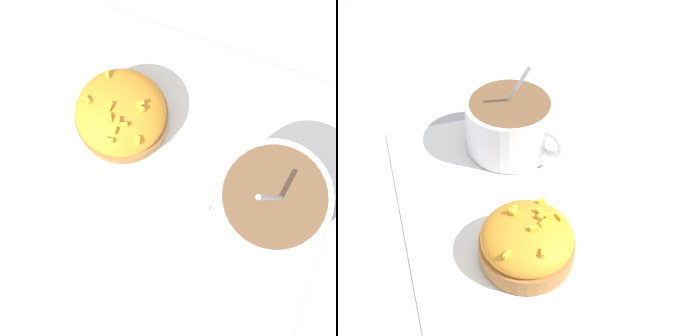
# 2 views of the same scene
# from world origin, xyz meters

# --- Properties ---
(ground_plane) EXTENTS (3.00, 3.00, 0.00)m
(ground_plane) POSITION_xyz_m (0.00, 0.00, 0.00)
(ground_plane) COLOR #B2B2B7
(paper_napkin) EXTENTS (0.29, 0.27, 0.00)m
(paper_napkin) POSITION_xyz_m (0.00, 0.00, 0.00)
(paper_napkin) COLOR white
(paper_napkin) RESTS_ON ground_plane
(coffee_cup) EXTENTS (0.10, 0.10, 0.11)m
(coffee_cup) POSITION_xyz_m (0.07, -0.00, 0.03)
(coffee_cup) COLOR white
(coffee_cup) RESTS_ON paper_napkin
(frosted_pastry) EXTENTS (0.08, 0.08, 0.05)m
(frosted_pastry) POSITION_xyz_m (-0.08, 0.01, 0.02)
(frosted_pastry) COLOR #B2753D
(frosted_pastry) RESTS_ON paper_napkin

